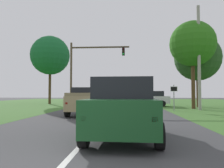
{
  "coord_description": "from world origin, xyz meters",
  "views": [
    {
      "loc": [
        1.34,
        -4.17,
        1.48
      ],
      "look_at": [
        -0.28,
        18.71,
        2.47
      ],
      "focal_mm": 35.27,
      "sensor_mm": 36.0,
      "label": 1
    }
  ],
  "objects_px": {
    "oak_tree_right": "(198,58)",
    "crossing_suv_far": "(150,98)",
    "red_suv_near": "(124,107)",
    "extra_tree_1": "(193,44)",
    "keep_moving_sign": "(174,94)",
    "utility_pole_right": "(199,57)",
    "pickup_truck_lead": "(87,101)",
    "traffic_light": "(86,64)",
    "extra_tree_2": "(50,55)"
  },
  "relations": [
    {
      "from": "crossing_suv_far",
      "to": "extra_tree_2",
      "type": "bearing_deg",
      "value": 161.67
    },
    {
      "from": "pickup_truck_lead",
      "to": "crossing_suv_far",
      "type": "bearing_deg",
      "value": 63.84
    },
    {
      "from": "oak_tree_right",
      "to": "crossing_suv_far",
      "type": "bearing_deg",
      "value": 163.14
    },
    {
      "from": "extra_tree_1",
      "to": "crossing_suv_far",
      "type": "bearing_deg",
      "value": 131.59
    },
    {
      "from": "red_suv_near",
      "to": "oak_tree_right",
      "type": "distance_m",
      "value": 19.32
    },
    {
      "from": "red_suv_near",
      "to": "utility_pole_right",
      "type": "distance_m",
      "value": 14.97
    },
    {
      "from": "keep_moving_sign",
      "to": "crossing_suv_far",
      "type": "xyz_separation_m",
      "value": [
        -1.33,
        6.85,
        -0.5
      ]
    },
    {
      "from": "crossing_suv_far",
      "to": "extra_tree_1",
      "type": "relative_size",
      "value": 0.53
    },
    {
      "from": "pickup_truck_lead",
      "to": "keep_moving_sign",
      "type": "bearing_deg",
      "value": 31.81
    },
    {
      "from": "red_suv_near",
      "to": "utility_pole_right",
      "type": "height_order",
      "value": "utility_pole_right"
    },
    {
      "from": "pickup_truck_lead",
      "to": "utility_pole_right",
      "type": "height_order",
      "value": "utility_pole_right"
    },
    {
      "from": "utility_pole_right",
      "to": "extra_tree_1",
      "type": "xyz_separation_m",
      "value": [
        -0.1,
        1.55,
        1.57
      ]
    },
    {
      "from": "utility_pole_right",
      "to": "traffic_light",
      "type": "bearing_deg",
      "value": 155.0
    },
    {
      "from": "crossing_suv_far",
      "to": "extra_tree_2",
      "type": "relative_size",
      "value": 0.46
    },
    {
      "from": "keep_moving_sign",
      "to": "utility_pole_right",
      "type": "bearing_deg",
      "value": 23.66
    },
    {
      "from": "pickup_truck_lead",
      "to": "utility_pole_right",
      "type": "distance_m",
      "value": 11.31
    },
    {
      "from": "red_suv_near",
      "to": "extra_tree_1",
      "type": "bearing_deg",
      "value": 65.77
    },
    {
      "from": "red_suv_near",
      "to": "extra_tree_1",
      "type": "distance_m",
      "value": 16.72
    },
    {
      "from": "pickup_truck_lead",
      "to": "crossing_suv_far",
      "type": "relative_size",
      "value": 1.08
    },
    {
      "from": "keep_moving_sign",
      "to": "oak_tree_right",
      "type": "xyz_separation_m",
      "value": [
        3.69,
        5.33,
        3.94
      ]
    },
    {
      "from": "traffic_light",
      "to": "crossing_suv_far",
      "type": "distance_m",
      "value": 8.54
    },
    {
      "from": "keep_moving_sign",
      "to": "crossing_suv_far",
      "type": "relative_size",
      "value": 0.49
    },
    {
      "from": "pickup_truck_lead",
      "to": "traffic_light",
      "type": "xyz_separation_m",
      "value": [
        -2.09,
        10.58,
        3.97
      ]
    },
    {
      "from": "red_suv_near",
      "to": "keep_moving_sign",
      "type": "xyz_separation_m",
      "value": [
        4.1,
        11.81,
        0.4
      ]
    },
    {
      "from": "extra_tree_1",
      "to": "traffic_light",
      "type": "bearing_deg",
      "value": 161.6
    },
    {
      "from": "crossing_suv_far",
      "to": "utility_pole_right",
      "type": "bearing_deg",
      "value": -56.33
    },
    {
      "from": "keep_moving_sign",
      "to": "utility_pole_right",
      "type": "height_order",
      "value": "utility_pole_right"
    },
    {
      "from": "pickup_truck_lead",
      "to": "extra_tree_2",
      "type": "distance_m",
      "value": 18.61
    },
    {
      "from": "keep_moving_sign",
      "to": "red_suv_near",
      "type": "bearing_deg",
      "value": -109.16
    },
    {
      "from": "keep_moving_sign",
      "to": "extra_tree_2",
      "type": "height_order",
      "value": "extra_tree_2"
    },
    {
      "from": "pickup_truck_lead",
      "to": "traffic_light",
      "type": "distance_m",
      "value": 11.49
    },
    {
      "from": "extra_tree_2",
      "to": "crossing_suv_far",
      "type": "bearing_deg",
      "value": -18.33
    },
    {
      "from": "oak_tree_right",
      "to": "extra_tree_2",
      "type": "height_order",
      "value": "extra_tree_2"
    },
    {
      "from": "oak_tree_right",
      "to": "extra_tree_2",
      "type": "bearing_deg",
      "value": 162.06
    },
    {
      "from": "extra_tree_1",
      "to": "extra_tree_2",
      "type": "distance_m",
      "value": 19.51
    },
    {
      "from": "pickup_truck_lead",
      "to": "extra_tree_1",
      "type": "distance_m",
      "value": 12.62
    },
    {
      "from": "red_suv_near",
      "to": "extra_tree_2",
      "type": "relative_size",
      "value": 0.46
    },
    {
      "from": "extra_tree_2",
      "to": "pickup_truck_lead",
      "type": "bearing_deg",
      "value": -62.02
    },
    {
      "from": "red_suv_near",
      "to": "crossing_suv_far",
      "type": "xyz_separation_m",
      "value": [
        2.77,
        18.66,
        -0.1
      ]
    },
    {
      "from": "red_suv_near",
      "to": "pickup_truck_lead",
      "type": "height_order",
      "value": "red_suv_near"
    },
    {
      "from": "crossing_suv_far",
      "to": "utility_pole_right",
      "type": "height_order",
      "value": "utility_pole_right"
    },
    {
      "from": "extra_tree_1",
      "to": "extra_tree_2",
      "type": "xyz_separation_m",
      "value": [
        -17.43,
        8.74,
        0.6
      ]
    },
    {
      "from": "traffic_light",
      "to": "crossing_suv_far",
      "type": "height_order",
      "value": "traffic_light"
    },
    {
      "from": "keep_moving_sign",
      "to": "pickup_truck_lead",
      "type": "bearing_deg",
      "value": -148.19
    },
    {
      "from": "red_suv_near",
      "to": "traffic_light",
      "type": "relative_size",
      "value": 0.59
    },
    {
      "from": "crossing_suv_far",
      "to": "traffic_light",
      "type": "bearing_deg",
      "value": -176.47
    },
    {
      "from": "crossing_suv_far",
      "to": "keep_moving_sign",
      "type": "bearing_deg",
      "value": -79.0
    },
    {
      "from": "crossing_suv_far",
      "to": "extra_tree_1",
      "type": "distance_m",
      "value": 7.8
    },
    {
      "from": "extra_tree_2",
      "to": "utility_pole_right",
      "type": "bearing_deg",
      "value": -30.41
    },
    {
      "from": "oak_tree_right",
      "to": "crossing_suv_far",
      "type": "relative_size",
      "value": 1.75
    }
  ]
}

